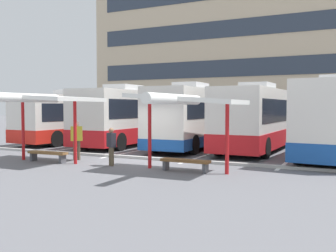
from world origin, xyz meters
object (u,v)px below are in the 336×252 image
coach_bus_3 (264,119)px  bench_0 (48,154)px  coach_bus_1 (135,117)px  coach_bus_2 (199,117)px  waiting_shelter_0 (43,99)px  bench_1 (185,162)px  waiting_passenger_1 (77,137)px  coach_bus_0 (89,118)px  waiting_shelter_1 (184,101)px  waiting_passenger_0 (111,144)px

coach_bus_3 → bench_0: coach_bus_3 is taller
coach_bus_1 → coach_bus_2: size_ratio=0.97×
waiting_shelter_0 → bench_0: bearing=90.0°
bench_0 → coach_bus_2: bearing=68.7°
coach_bus_3 → bench_1: 9.50m
coach_bus_1 → coach_bus_3: (7.99, 1.09, -0.02)m
waiting_shelter_0 → waiting_passenger_1: 2.25m
bench_1 → coach_bus_0: bearing=141.5°
bench_0 → waiting_shelter_1: waiting_shelter_1 is taller
coach_bus_2 → coach_bus_0: bearing=178.6°
coach_bus_3 → bench_0: bearing=-126.9°
bench_1 → waiting_passenger_1: size_ratio=1.10×
coach_bus_1 → coach_bus_3: coach_bus_1 is taller
coach_bus_3 → waiting_shelter_1: 9.58m
coach_bus_0 → coach_bus_2: 8.36m
bench_0 → waiting_passenger_0: (3.14, 0.26, 0.54)m
coach_bus_0 → waiting_passenger_0: (7.98, -8.96, -0.73)m
waiting_shelter_1 → bench_1: size_ratio=2.24×
waiting_shelter_0 → waiting_passenger_0: size_ratio=3.23×
coach_bus_2 → waiting_shelter_0: 9.95m
waiting_passenger_1 → coach_bus_1: bearing=100.9°
coach_bus_3 → waiting_shelter_1: coach_bus_3 is taller
waiting_shelter_0 → waiting_shelter_1: size_ratio=1.16×
coach_bus_0 → coach_bus_2: (8.36, -0.20, 0.17)m
waiting_shelter_0 → bench_0: waiting_shelter_0 is taller
coach_bus_0 → coach_bus_1: 4.18m
waiting_shelter_0 → waiting_shelter_1: bearing=3.7°
waiting_shelter_0 → coach_bus_1: bearing=94.6°
coach_bus_2 → waiting_shelter_1: bearing=-72.0°
coach_bus_2 → waiting_shelter_0: (-3.52, -9.25, 0.94)m
coach_bus_0 → bench_1: (11.22, -8.91, -1.27)m
coach_bus_3 → waiting_shelter_1: (-0.89, -9.49, 0.93)m
coach_bus_1 → bench_0: (0.71, -8.59, -1.38)m
coach_bus_2 → bench_1: coach_bus_2 is taller
waiting_shelter_0 → waiting_passenger_0: 3.68m
coach_bus_1 → waiting_shelter_0: coach_bus_1 is taller
coach_bus_3 → coach_bus_1: bearing=-172.3°
coach_bus_3 → bench_1: coach_bus_3 is taller
coach_bus_0 → waiting_passenger_1: coach_bus_0 is taller
coach_bus_1 → coach_bus_2: coach_bus_2 is taller
bench_0 → waiting_shelter_1: size_ratio=0.45×
coach_bus_0 → coach_bus_1: size_ratio=1.11×
coach_bus_3 → waiting_passenger_0: coach_bus_3 is taller
waiting_shelter_0 → waiting_passenger_1: bearing=59.6°
coach_bus_3 → waiting_shelter_0: 12.33m
bench_0 → bench_1: (6.39, 0.31, -0.00)m
waiting_shelter_1 → waiting_passenger_0: bearing=178.6°
waiting_passenger_0 → waiting_passenger_1: size_ratio=0.88×
coach_bus_0 → bench_1: bearing=-38.5°
bench_0 → bench_1: 6.39m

